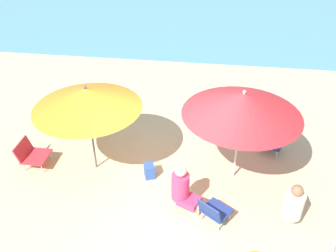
% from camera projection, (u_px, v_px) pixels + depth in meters
% --- Properties ---
extents(ground_plane, '(40.00, 40.00, 0.00)m').
position_uv_depth(ground_plane, '(167.00, 192.00, 6.80)').
color(ground_plane, '#CCB789').
extents(sea_water, '(40.00, 16.00, 0.01)m').
position_uv_depth(sea_water, '(206.00, 1.00, 18.40)').
color(sea_water, '#5693A3').
rests_on(sea_water, ground_plane).
extents(umbrella_orange, '(2.05, 2.05, 1.91)m').
position_uv_depth(umbrella_orange, '(87.00, 98.00, 6.49)').
color(umbrella_orange, '#4C4C51').
rests_on(umbrella_orange, ground_plane).
extents(umbrella_red, '(2.17, 2.17, 1.97)m').
position_uv_depth(umbrella_red, '(243.00, 104.00, 6.23)').
color(umbrella_red, silver).
rests_on(umbrella_red, ground_plane).
extents(beach_chair_a, '(0.65, 0.66, 0.57)m').
position_uv_depth(beach_chair_a, '(213.00, 211.00, 6.00)').
color(beach_chair_a, navy).
rests_on(beach_chair_a, ground_plane).
extents(beach_chair_b, '(0.57, 0.55, 0.55)m').
position_uv_depth(beach_chair_b, '(31.00, 154.00, 7.32)').
color(beach_chair_b, red).
rests_on(beach_chair_b, ground_plane).
extents(beach_chair_c, '(0.63, 0.67, 0.55)m').
position_uv_depth(beach_chair_c, '(274.00, 138.00, 7.79)').
color(beach_chair_c, navy).
rests_on(beach_chair_c, ground_plane).
extents(person_a, '(0.42, 0.55, 0.94)m').
position_uv_depth(person_a, '(293.00, 204.00, 5.88)').
color(person_a, silver).
rests_on(person_a, ground_plane).
extents(person_b, '(0.55, 0.45, 0.98)m').
position_uv_depth(person_b, '(183.00, 188.00, 6.18)').
color(person_b, '#DB3866').
rests_on(person_b, ground_plane).
extents(person_c, '(0.55, 0.55, 0.94)m').
position_uv_depth(person_c, '(64.00, 116.00, 8.22)').
color(person_c, black).
rests_on(person_c, ground_plane).
extents(beach_bag, '(0.26, 0.29, 0.29)m').
position_uv_depth(beach_bag, '(149.00, 171.00, 7.09)').
color(beach_bag, '#2D519E').
rests_on(beach_bag, ground_plane).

